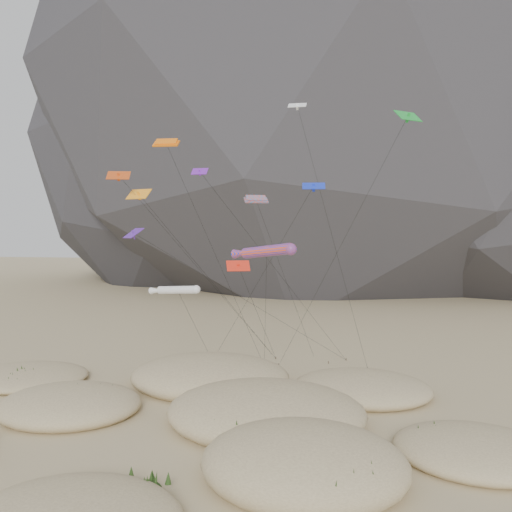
{
  "coord_description": "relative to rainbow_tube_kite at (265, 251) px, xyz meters",
  "views": [
    {
      "loc": [
        10.87,
        -32.28,
        14.82
      ],
      "look_at": [
        2.5,
        12.0,
        12.79
      ],
      "focal_mm": 35.0,
      "sensor_mm": 36.0,
      "label": 1
    }
  ],
  "objects": [
    {
      "name": "dunes",
      "position": [
        -4.16,
        -7.15,
        -12.5
      ],
      "size": [
        51.69,
        36.72,
        4.03
      ],
      "color": "#CCB789",
      "rests_on": "ground"
    },
    {
      "name": "multi_parafoil",
      "position": [
        -1.16,
        2.48,
        4.59
      ],
      "size": [
        5.78,
        14.43,
        18.49
      ],
      "color": "#FF3F1A",
      "rests_on": "ground"
    },
    {
      "name": "rainbow_tube_kite",
      "position": [
        0.0,
        0.0,
        0.0
      ],
      "size": [
        6.57,
        14.27,
        14.05
      ],
      "color": "#F84E1A",
      "rests_on": "ground"
    },
    {
      "name": "orange_parafoil",
      "position": [
        -9.73,
        1.71,
        9.97
      ],
      "size": [
        8.82,
        11.05,
        23.97
      ],
      "color": "orange",
      "rests_on": "ground"
    },
    {
      "name": "delta_kites",
      "position": [
        -3.33,
        -0.22,
        4.94
      ],
      "size": [
        26.97,
        18.66,
        27.28
      ],
      "color": "#162EC3",
      "rests_on": "ground"
    },
    {
      "name": "kite_stakes",
      "position": [
        -0.51,
        11.49,
        -13.08
      ],
      "size": [
        21.87,
        6.48,
        0.3
      ],
      "color": "#3F2D1E",
      "rests_on": "ground"
    },
    {
      "name": "dune_grass",
      "position": [
        -2.68,
        -8.74,
        -12.37
      ],
      "size": [
        39.33,
        28.9,
        1.54
      ],
      "color": "black",
      "rests_on": "ground"
    },
    {
      "name": "ground",
      "position": [
        -3.34,
        -11.73,
        -13.23
      ],
      "size": [
        500.0,
        500.0,
        0.0
      ],
      "primitive_type": "plane",
      "color": "#CCB789",
      "rests_on": "ground"
    },
    {
      "name": "rock_headland",
      "position": [
        3.03,
        106.99,
        59.45
      ],
      "size": [
        226.37,
        148.64,
        177.5
      ],
      "color": "black",
      "rests_on": "ground"
    },
    {
      "name": "white_tube_kite",
      "position": [
        -8.54,
        0.29,
        -3.71
      ],
      "size": [
        5.79,
        9.45,
        10.13
      ],
      "color": "silver",
      "rests_on": "ground"
    }
  ]
}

